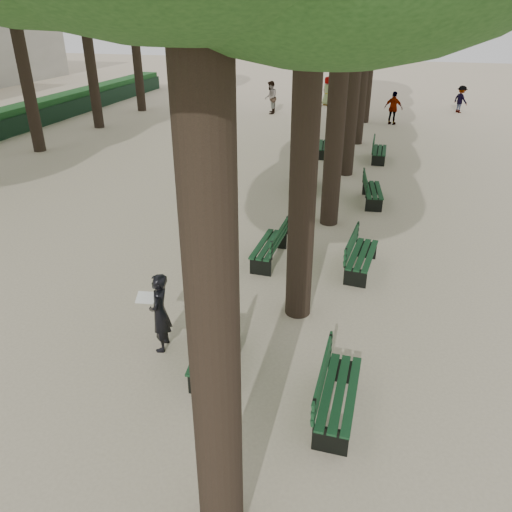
# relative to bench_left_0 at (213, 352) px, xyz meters

# --- Properties ---
(ground) EXTENTS (120.00, 120.00, 0.00)m
(ground) POSITION_rel_bench_left_0_xyz_m (-0.37, -0.94, -0.27)
(ground) COLOR beige
(ground) RESTS_ON ground
(bench_left_0) EXTENTS (0.79, 1.86, 0.92)m
(bench_left_0) POSITION_rel_bench_left_0_xyz_m (0.00, 0.00, 0.00)
(bench_left_0) COLOR black
(bench_left_0) RESTS_ON ground
(bench_left_1) EXTENTS (0.63, 1.82, 0.92)m
(bench_left_1) POSITION_rel_bench_left_0_xyz_m (0.00, 4.22, 0.00)
(bench_left_1) COLOR black
(bench_left_1) RESTS_ON ground
(bench_left_2) EXTENTS (0.77, 1.85, 0.92)m
(bench_left_2) POSITION_rel_bench_left_0_xyz_m (0.00, 10.01, 0.00)
(bench_left_2) COLOR black
(bench_left_2) RESTS_ON ground
(bench_left_3) EXTENTS (0.78, 1.86, 0.92)m
(bench_left_3) POSITION_rel_bench_left_0_xyz_m (0.00, 14.55, 0.00)
(bench_left_3) COLOR black
(bench_left_3) RESTS_ON ground
(bench_right_0) EXTENTS (0.60, 1.81, 0.92)m
(bench_right_0) POSITION_rel_bench_left_0_xyz_m (2.27, -0.67, 0.00)
(bench_right_0) COLOR black
(bench_right_0) RESTS_ON ground
(bench_right_1) EXTENTS (0.73, 1.84, 0.92)m
(bench_right_1) POSITION_rel_bench_left_0_xyz_m (2.27, 4.24, 0.00)
(bench_right_1) COLOR black
(bench_right_1) RESTS_ON ground
(bench_right_2) EXTENTS (0.80, 1.86, 0.92)m
(bench_right_2) POSITION_rel_bench_left_0_xyz_m (2.27, 9.10, 0.00)
(bench_right_2) COLOR black
(bench_right_2) RESTS_ON ground
(bench_right_3) EXTENTS (0.59, 1.81, 0.92)m
(bench_right_3) POSITION_rel_bench_left_0_xyz_m (2.27, 14.27, 0.00)
(bench_right_3) COLOR black
(bench_right_3) RESTS_ON ground
(man_with_map) EXTENTS (0.64, 0.66, 1.55)m
(man_with_map) POSITION_rel_bench_left_0_xyz_m (-1.08, 0.22, 0.50)
(man_with_map) COLOR black
(man_with_map) RESTS_ON ground
(pedestrian_d) EXTENTS (0.88, 0.85, 1.79)m
(pedestrian_d) POSITION_rel_bench_left_0_xyz_m (-1.56, 26.81, 0.62)
(pedestrian_d) COLOR #262628
(pedestrian_d) RESTS_ON ground
(pedestrian_e) EXTENTS (1.71, 1.07, 1.85)m
(pedestrian_e) POSITION_rel_bench_left_0_xyz_m (-8.38, 20.26, 0.65)
(pedestrian_e) COLOR #262628
(pedestrian_e) RESTS_ON ground
(pedestrian_b) EXTENTS (0.86, 1.00, 1.56)m
(pedestrian_b) POSITION_rel_bench_left_0_xyz_m (6.51, 26.38, 0.51)
(pedestrian_b) COLOR #262628
(pedestrian_b) RESTS_ON ground
(pedestrian_c) EXTENTS (1.07, 0.69, 1.73)m
(pedestrian_c) POSITION_rel_bench_left_0_xyz_m (2.65, 21.82, 0.59)
(pedestrian_c) COLOR #262628
(pedestrian_c) RESTS_ON ground
(pedestrian_a) EXTENTS (0.50, 0.95, 1.87)m
(pedestrian_a) POSITION_rel_bench_left_0_xyz_m (-4.45, 23.09, 0.66)
(pedestrian_a) COLOR #262628
(pedestrian_a) RESTS_ON ground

